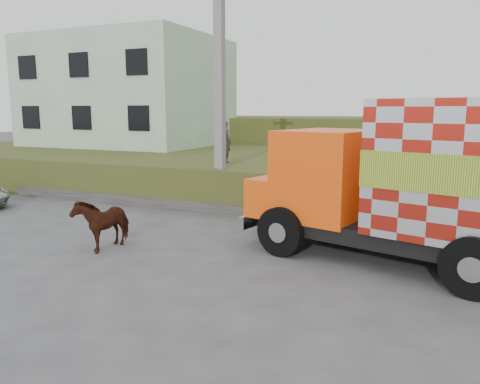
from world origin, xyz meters
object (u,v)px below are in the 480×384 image
at_px(cargo_truck, 447,185).
at_px(pedestrian, 225,142).
at_px(utility_pole, 220,92).
at_px(cow, 103,222).

xyz_separation_m(cargo_truck, pedestrian, (-7.78, 5.20, 0.39)).
relative_size(utility_pole, cow, 5.08).
bearing_deg(cow, cargo_truck, 12.31).
bearing_deg(pedestrian, utility_pole, 128.63).
relative_size(cargo_truck, cow, 5.51).
bearing_deg(cow, utility_pole, 81.80).
distance_m(cargo_truck, pedestrian, 9.36).
distance_m(utility_pole, cow, 6.21).
bearing_deg(utility_pole, pedestrian, 110.81).
xyz_separation_m(cow, pedestrian, (0.15, 6.83, 1.63)).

